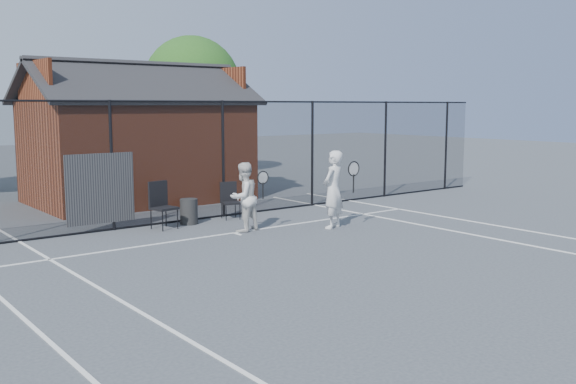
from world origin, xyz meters
TOP-DOWN VIEW (x-y plane):
  - ground at (0.00, 0.00)m, footprint 80.00×80.00m
  - court_lines at (0.00, -1.32)m, footprint 11.02×18.00m
  - fence at (-0.30, 5.00)m, footprint 22.04×3.00m
  - clubhouse at (0.50, 9.00)m, footprint 6.50×4.36m
  - tree_right at (5.50, 14.50)m, footprint 3.97×3.97m
  - player_front at (2.19, 2.08)m, footprint 0.88×0.71m
  - player_back at (0.31, 3.04)m, footprint 0.92×0.76m
  - chair_left at (-1.01, 4.42)m, footprint 0.61×0.63m
  - chair_right at (0.94, 4.58)m, footprint 0.54×0.55m
  - waste_bin at (-0.25, 4.60)m, footprint 0.52×0.52m

SIDE VIEW (x-z plane):
  - ground at x=0.00m, z-range 0.00..0.00m
  - court_lines at x=0.00m, z-range 0.00..0.01m
  - waste_bin at x=-0.25m, z-range 0.00..0.62m
  - chair_right at x=0.94m, z-range 0.00..0.91m
  - chair_left at x=-1.01m, z-range 0.00..1.09m
  - player_back at x=0.31m, z-range 0.00..1.59m
  - player_front at x=2.19m, z-range 0.00..1.84m
  - fence at x=-0.30m, z-range -0.05..2.95m
  - clubhouse at x=0.50m, z-range -0.49..3.70m
  - tree_right at x=5.50m, z-range 0.86..6.56m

